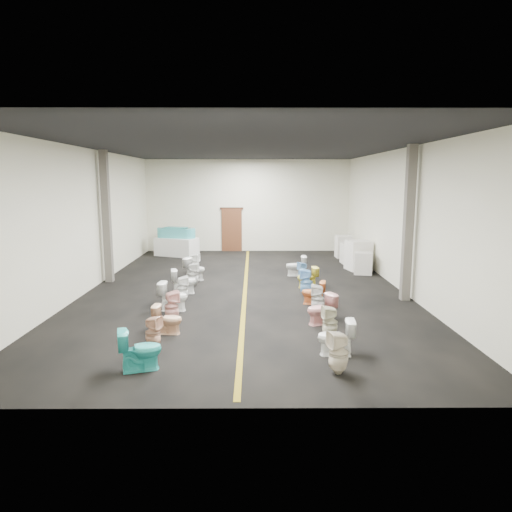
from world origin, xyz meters
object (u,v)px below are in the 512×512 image
object	(u,v)px
appliance_crate_b	(358,255)
toilet_left_8	(195,269)
toilet_left_6	(184,281)
toilet_right_8	(303,272)
appliance_crate_a	(363,263)
bathtub	(176,233)
toilet_right_9	(296,266)
toilet_right_4	(318,299)
toilet_right_6	(306,282)
toilet_left_2	(168,319)
toilet_right_1	(336,337)
appliance_crate_d	(344,247)
toilet_right_3	(321,309)
toilet_left_3	(172,306)
toilet_left_7	(193,274)
display_table	(177,247)
appliance_crate_c	(351,253)
toilet_left_1	(153,332)
toilet_left_0	(140,350)
toilet_right_5	(314,293)
toilet_left_9	(194,264)
toilet_right_0	(338,353)
toilet_right_2	(330,322)
toilet_left_5	(182,289)
toilet_right_7	(307,277)
toilet_left_4	(173,296)

from	to	relation	value
appliance_crate_b	toilet_left_8	xyz separation A→B (m)	(-6.20, -1.78, -0.19)
toilet_left_6	toilet_right_8	xyz separation A→B (m)	(3.89, 1.65, -0.04)
appliance_crate_a	bathtub	bearing A→B (deg)	151.21
bathtub	appliance_crate_b	world-z (taller)	bathtub
toilet_right_8	toilet_left_8	bearing A→B (deg)	-118.12
toilet_left_6	toilet_right_8	bearing A→B (deg)	-77.91
toilet_right_9	toilet_right_4	bearing A→B (deg)	1.47
appliance_crate_a	toilet_right_6	xyz separation A→B (m)	(-2.51, -3.28, 0.01)
toilet_left_2	toilet_right_1	world-z (taller)	toilet_right_1
toilet_right_1	toilet_right_4	size ratio (longest dim) A/B	0.96
appliance_crate_d	toilet_right_3	distance (m)	10.08
toilet_left_2	toilet_left_3	size ratio (longest dim) A/B	0.86
toilet_left_7	toilet_right_4	bearing A→B (deg)	-128.28
display_table	appliance_crate_b	bearing A→B (deg)	-24.13
bathtub	toilet_left_2	size ratio (longest dim) A/B	2.69
appliance_crate_c	toilet_right_3	world-z (taller)	appliance_crate_c
appliance_crate_a	appliance_crate_d	distance (m)	3.71
appliance_crate_b	toilet_right_3	world-z (taller)	appliance_crate_b
appliance_crate_d	toilet_left_1	bearing A→B (deg)	-118.67
appliance_crate_c	toilet_left_3	distance (m)	10.11
toilet_left_6	toilet_left_7	xyz separation A→B (m)	(0.16, 1.04, 0.01)
toilet_left_0	appliance_crate_c	bearing A→B (deg)	-46.16
toilet_right_5	toilet_right_3	bearing A→B (deg)	9.83
toilet_right_9	bathtub	bearing A→B (deg)	-131.74
toilet_left_2	toilet_left_9	distance (m)	6.61
appliance_crate_c	toilet_right_0	xyz separation A→B (m)	(-2.58, -11.14, -0.03)
toilet_right_0	toilet_right_5	size ratio (longest dim) A/B	1.18
toilet_left_6	toilet_right_2	world-z (taller)	toilet_left_6
appliance_crate_d	toilet_left_5	distance (m)	9.79
display_table	bathtub	size ratio (longest dim) A/B	1.05
toilet_right_6	bathtub	bearing A→B (deg)	-133.93
toilet_right_6	toilet_right_8	size ratio (longest dim) A/B	1.21
toilet_left_9	toilet_left_6	bearing A→B (deg)	-169.82
toilet_right_4	toilet_left_0	bearing A→B (deg)	-36.50
appliance_crate_a	toilet_left_5	world-z (taller)	appliance_crate_a
toilet_right_9	toilet_right_7	bearing A→B (deg)	5.97
bathtub	appliance_crate_a	size ratio (longest dim) A/B	2.20
appliance_crate_c	toilet_right_7	xyz separation A→B (m)	(-2.35, -4.38, -0.09)
toilet_left_1	toilet_left_3	bearing A→B (deg)	17.30
toilet_left_4	appliance_crate_d	bearing A→B (deg)	-30.69
toilet_left_1	toilet_right_1	bearing A→B (deg)	-76.46
toilet_left_6	toilet_right_5	xyz separation A→B (m)	(3.88, -1.26, -0.05)
toilet_left_3	toilet_right_0	size ratio (longest dim) A/B	0.98
toilet_right_9	toilet_left_6	bearing A→B (deg)	-54.87
toilet_left_5	toilet_right_4	distance (m)	4.01
toilet_left_7	toilet_right_8	world-z (taller)	toilet_left_7
toilet_left_2	toilet_left_5	distance (m)	2.89
toilet_left_8	toilet_right_0	bearing A→B (deg)	-132.38
toilet_right_1	toilet_right_2	size ratio (longest dim) A/B	1.00
appliance_crate_d	toilet_left_5	xyz separation A→B (m)	(-6.22, -7.57, -0.13)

